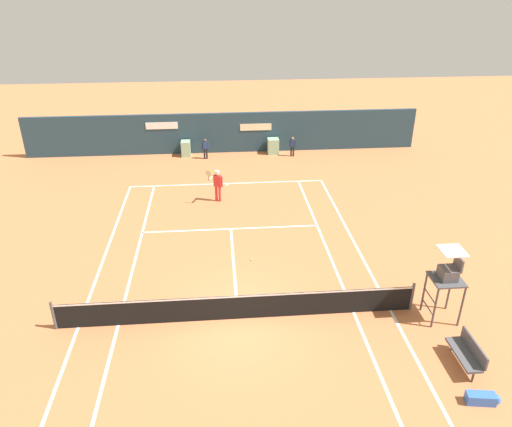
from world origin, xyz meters
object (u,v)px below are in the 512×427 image
(tennis_ball_mid_court, at_px, (153,207))
(tennis_ball_near_service_line, at_px, (251,260))
(umpire_chair, at_px, (448,276))
(ball_kid_centre_post, at_px, (205,147))
(player_bench, at_px, (468,352))
(equipment_bag, at_px, (484,399))
(ball_kid_left_post, at_px, (293,145))
(player_on_baseline, at_px, (217,183))

(tennis_ball_mid_court, height_order, tennis_ball_near_service_line, same)
(umpire_chair, height_order, ball_kid_centre_post, umpire_chair)
(player_bench, relative_size, tennis_ball_mid_court, 21.68)
(equipment_bag, height_order, tennis_ball_near_service_line, equipment_bag)
(ball_kid_left_post, height_order, tennis_ball_mid_court, ball_kid_left_post)
(player_bench, bearing_deg, umpire_chair, -4.59)
(ball_kid_left_post, bearing_deg, player_bench, 104.12)
(equipment_bag, distance_m, ball_kid_left_post, 20.07)
(ball_kid_centre_post, bearing_deg, umpire_chair, 108.76)
(player_bench, xyz_separation_m, ball_kid_left_post, (-2.36, 18.53, 0.22))
(ball_kid_left_post, bearing_deg, equipment_bag, 103.15)
(umpire_chair, relative_size, equipment_bag, 2.84)
(equipment_bag, xyz_separation_m, player_on_baseline, (-7.02, 13.61, 0.84))
(ball_kid_left_post, distance_m, ball_kid_centre_post, 5.49)
(tennis_ball_mid_court, bearing_deg, umpire_chair, -41.79)
(ball_kid_left_post, xyz_separation_m, ball_kid_centre_post, (-5.49, -0.00, 0.02))
(ball_kid_centre_post, bearing_deg, ball_kid_left_post, 172.58)
(ball_kid_left_post, xyz_separation_m, tennis_ball_near_service_line, (-3.54, -12.17, -0.70))
(umpire_chair, relative_size, player_bench, 1.81)
(equipment_bag, bearing_deg, player_bench, 83.53)
(player_on_baseline, bearing_deg, tennis_ball_mid_court, 31.11)
(umpire_chair, relative_size, ball_kid_centre_post, 2.05)
(ball_kid_centre_post, bearing_deg, equipment_bag, 103.66)
(umpire_chair, distance_m, equipment_bag, 3.95)
(equipment_bag, distance_m, player_on_baseline, 15.33)
(player_bench, relative_size, ball_kid_left_post, 1.16)
(umpire_chair, distance_m, player_on_baseline, 12.42)
(player_bench, xyz_separation_m, tennis_ball_near_service_line, (-5.90, 6.37, -0.48))
(player_on_baseline, distance_m, ball_kid_left_post, 7.96)
(equipment_bag, bearing_deg, tennis_ball_mid_court, 128.06)
(ball_kid_centre_post, distance_m, tennis_ball_near_service_line, 12.34)
(umpire_chair, xyz_separation_m, player_on_baseline, (-7.36, 9.99, -0.71))
(ball_kid_left_post, distance_m, tennis_ball_near_service_line, 12.69)
(ball_kid_left_post, bearing_deg, ball_kid_centre_post, 6.85)
(player_on_baseline, xyz_separation_m, tennis_ball_near_service_line, (1.28, -5.83, -0.96))
(tennis_ball_near_service_line, bearing_deg, tennis_ball_mid_court, 130.32)
(player_bench, xyz_separation_m, player_on_baseline, (-7.18, 12.20, 0.49))
(player_on_baseline, height_order, ball_kid_left_post, player_on_baseline)
(umpire_chair, distance_m, tennis_ball_mid_court, 14.28)
(tennis_ball_mid_court, bearing_deg, ball_kid_left_post, 40.55)
(umpire_chair, distance_m, player_bench, 2.52)
(equipment_bag, xyz_separation_m, tennis_ball_near_service_line, (-5.74, 7.78, -0.13))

